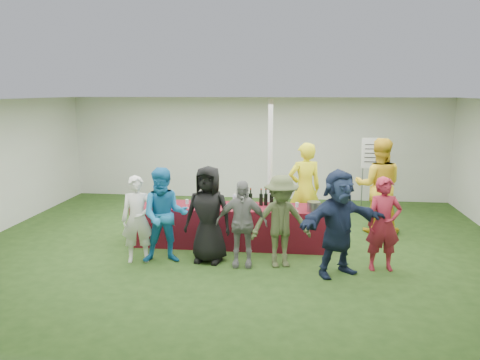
# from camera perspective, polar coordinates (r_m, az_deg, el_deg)

# --- Properties ---
(ground) EXTENTS (60.00, 60.00, 0.00)m
(ground) POSITION_cam_1_polar(r_m,az_deg,el_deg) (8.90, -0.08, -7.95)
(ground) COLOR #284719
(ground) RESTS_ON ground
(tent) EXTENTS (10.00, 10.00, 10.00)m
(tent) POSITION_cam_1_polar(r_m,az_deg,el_deg) (9.70, 3.68, 1.82)
(tent) COLOR white
(tent) RESTS_ON ground
(serving_table) EXTENTS (3.60, 0.80, 0.75)m
(serving_table) POSITION_cam_1_polar(r_m,az_deg,el_deg) (8.83, -1.29, -5.55)
(serving_table) COLOR maroon
(serving_table) RESTS_ON ground
(wine_bottles) EXTENTS (0.81, 0.12, 0.32)m
(wine_bottles) POSITION_cam_1_polar(r_m,az_deg,el_deg) (8.78, 3.16, -2.32)
(wine_bottles) COLOR black
(wine_bottles) RESTS_ON serving_table
(wine_glasses) EXTENTS (2.66, 0.11, 0.16)m
(wine_glasses) POSITION_cam_1_polar(r_m,az_deg,el_deg) (8.52, -4.12, -2.81)
(wine_glasses) COLOR silver
(wine_glasses) RESTS_ON serving_table
(water_bottle) EXTENTS (0.07, 0.07, 0.23)m
(water_bottle) POSITION_cam_1_polar(r_m,az_deg,el_deg) (8.78, -0.68, -2.43)
(water_bottle) COLOR silver
(water_bottle) RESTS_ON serving_table
(bar_towel) EXTENTS (0.25, 0.18, 0.03)m
(bar_towel) POSITION_cam_1_polar(r_m,az_deg,el_deg) (8.71, 9.22, -3.27)
(bar_towel) COLOR white
(bar_towel) RESTS_ON serving_table
(dump_bucket) EXTENTS (0.24, 0.24, 0.18)m
(dump_bucket) POSITION_cam_1_polar(r_m,az_deg,el_deg) (8.43, 8.97, -3.22)
(dump_bucket) COLOR slate
(dump_bucket) RESTS_ON serving_table
(wine_list_sign) EXTENTS (0.50, 0.03, 1.80)m
(wine_list_sign) POSITION_cam_1_polar(r_m,az_deg,el_deg) (11.23, 15.82, 2.48)
(wine_list_sign) COLOR slate
(wine_list_sign) RESTS_ON ground
(staff_pourer) EXTENTS (0.79, 0.64, 1.87)m
(staff_pourer) POSITION_cam_1_polar(r_m,az_deg,el_deg) (9.44, 7.88, -1.08)
(staff_pourer) COLOR yellow
(staff_pourer) RESTS_ON ground
(staff_back) EXTENTS (1.01, 0.82, 1.94)m
(staff_back) POSITION_cam_1_polar(r_m,az_deg,el_deg) (9.90, 16.50, -0.67)
(staff_back) COLOR yellow
(staff_back) RESTS_ON ground
(customer_0) EXTENTS (0.61, 0.48, 1.48)m
(customer_0) POSITION_cam_1_polar(r_m,az_deg,el_deg) (8.08, -12.38, -4.69)
(customer_0) COLOR silver
(customer_0) RESTS_ON ground
(customer_1) EXTENTS (0.90, 0.76, 1.62)m
(customer_1) POSITION_cam_1_polar(r_m,az_deg,el_deg) (7.95, -9.16, -4.30)
(customer_1) COLOR #1B75B6
(customer_1) RESTS_ON ground
(customer_2) EXTENTS (0.87, 0.63, 1.65)m
(customer_2) POSITION_cam_1_polar(r_m,az_deg,el_deg) (7.89, -3.89, -4.20)
(customer_2) COLOR black
(customer_2) RESTS_ON ground
(customer_3) EXTENTS (0.87, 0.40, 1.45)m
(customer_3) POSITION_cam_1_polar(r_m,az_deg,el_deg) (7.71, 0.19, -5.31)
(customer_3) COLOR gray
(customer_3) RESTS_ON ground
(customer_4) EXTENTS (1.10, 0.80, 1.54)m
(customer_4) POSITION_cam_1_polar(r_m,az_deg,el_deg) (7.69, 5.02, -5.04)
(customer_4) COLOR #495330
(customer_4) RESTS_ON ground
(customer_5) EXTENTS (1.59, 1.26, 1.69)m
(customer_5) POSITION_cam_1_polar(r_m,az_deg,el_deg) (7.47, 11.89, -5.13)
(customer_5) COLOR #1B2644
(customer_5) RESTS_ON ground
(customer_6) EXTENTS (0.60, 0.43, 1.53)m
(customer_6) POSITION_cam_1_polar(r_m,az_deg,el_deg) (7.86, 17.11, -5.17)
(customer_6) COLOR maroon
(customer_6) RESTS_ON ground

